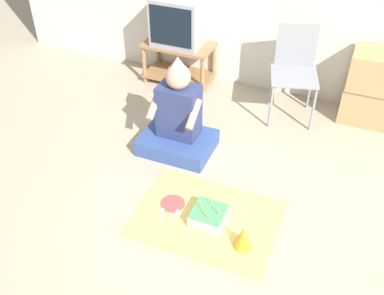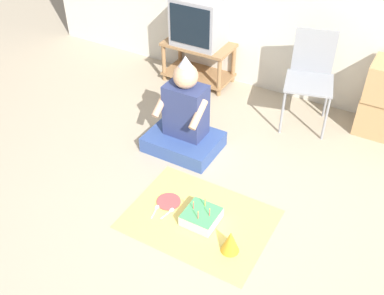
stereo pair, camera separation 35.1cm
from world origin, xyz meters
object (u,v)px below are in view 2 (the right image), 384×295
(tv, at_px, (199,21))
(paper_plate, at_px, (169,202))
(party_hat_blue, at_px, (230,241))
(folding_chair, at_px, (311,73))
(person_seated, at_px, (185,121))
(birthday_cake, at_px, (201,217))

(tv, relative_size, paper_plate, 2.70)
(party_hat_blue, height_order, paper_plate, party_hat_blue)
(folding_chair, xyz_separation_m, paper_plate, (-0.53, -1.64, -0.51))
(party_hat_blue, bearing_deg, paper_plate, 163.10)
(person_seated, relative_size, paper_plate, 4.73)
(birthday_cake, bearing_deg, folding_chair, 82.70)
(tv, height_order, folding_chair, tv)
(folding_chair, height_order, party_hat_blue, folding_chair)
(paper_plate, bearing_deg, party_hat_blue, -16.90)
(folding_chair, distance_m, party_hat_blue, 1.88)
(person_seated, distance_m, paper_plate, 0.78)
(folding_chair, xyz_separation_m, birthday_cake, (-0.22, -1.69, -0.47))
(tv, height_order, paper_plate, tv)
(folding_chair, relative_size, person_seated, 0.99)
(folding_chair, bearing_deg, person_seated, -129.55)
(tv, distance_m, party_hat_blue, 2.49)
(person_seated, bearing_deg, folding_chair, 50.45)
(folding_chair, bearing_deg, paper_plate, -108.05)
(party_hat_blue, xyz_separation_m, paper_plate, (-0.62, 0.19, -0.09))
(tv, distance_m, paper_plate, 2.07)
(person_seated, bearing_deg, party_hat_blue, -44.88)
(birthday_cake, distance_m, party_hat_blue, 0.34)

